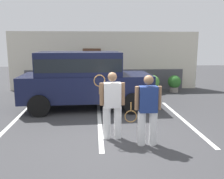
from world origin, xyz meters
The scene contains 10 objects.
ground_plane centered at (0.00, 0.00, 0.00)m, with size 40.00×40.00×0.00m, color #38383A.
parking_stripe_0 centered at (-3.03, 1.50, 0.00)m, with size 0.12×4.40×0.01m, color silver.
parking_stripe_1 centered at (-0.42, 1.50, 0.00)m, with size 0.12×4.40×0.01m, color silver.
parking_stripe_2 centered at (2.19, 1.50, 0.00)m, with size 0.12×4.40×0.01m, color silver.
house_frontage centered at (-0.01, 6.91, 1.38)m, with size 9.63×0.40×2.94m.
parked_suv centered at (-0.95, 3.18, 1.15)m, with size 4.65×2.26×2.05m.
tennis_player_man centered at (-0.14, 0.16, 0.87)m, with size 0.76×0.27×1.67m.
tennis_player_woman centered at (0.64, -0.29, 0.85)m, with size 0.87×0.26×1.65m.
potted_plant_by_porch centered at (2.22, 5.69, 0.47)m, with size 0.65×0.65×0.86m.
potted_plant_secondary centered at (3.32, 5.80, 0.46)m, with size 0.63×0.63×0.83m.
Camera 1 is at (-0.57, -5.58, 2.35)m, focal length 38.84 mm.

